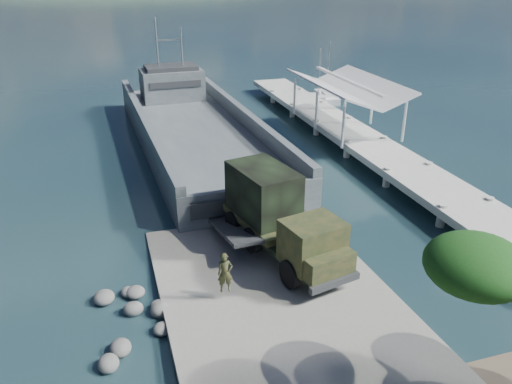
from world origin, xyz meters
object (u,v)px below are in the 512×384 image
Objects in this scene: landing_craft at (196,136)px; sailboat_far at (327,97)px; soldier at (225,280)px; sailboat_near at (318,101)px; military_truck at (278,215)px; pier at (350,126)px.

landing_craft is 5.27× the size of sailboat_far.
sailboat_near is at bearing 64.34° from soldier.
military_truck is at bearing -99.55° from sailboat_near.
pier is 12.86m from landing_craft.
pier is 6.66× the size of sailboat_far.
landing_craft is at bearing -129.37° from sailboat_near.
soldier is 36.57m from sailboat_near.
pier is at bearing 39.90° from military_truck.
sailboat_far is (19.77, 32.83, -1.06)m from soldier.
pier is at bearing -84.86° from sailboat_near.
sailboat_near is (2.96, 13.24, -1.28)m from pier.
landing_craft is at bearing 165.09° from pier.
sailboat_near reaches higher than pier.
sailboat_near is 0.92× the size of sailboat_far.
pier is 1.26× the size of landing_craft.
landing_craft is (-12.41, 3.30, -0.76)m from pier.
sailboat_far is at bearing 54.14° from sailboat_near.
pier is at bearing 54.64° from soldier.
landing_craft is 20.23m from sailboat_far.
pier is at bearing -17.15° from landing_craft.
sailboat_near reaches higher than military_truck.
landing_craft is 3.92× the size of military_truck.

